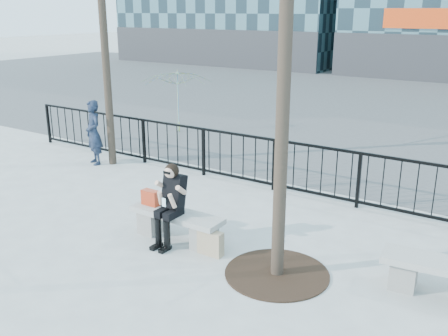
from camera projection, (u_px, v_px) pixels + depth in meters
The scene contains 10 objects.
ground at pixel (177, 240), 8.23m from camera, with size 120.00×120.00×0.00m, color #999A95.
street_surface at pixel (408, 103), 20.18m from camera, with size 60.00×23.00×0.01m, color #474747.
railing at pixel (266, 163), 10.45m from camera, with size 14.00×0.06×1.10m.
tree_grate at pixel (277, 273), 7.15m from camera, with size 1.50×1.50×0.02m, color black.
bench_main at pixel (177, 223), 8.14m from camera, with size 1.65×0.46×0.49m.
seated_woman at pixel (170, 205), 7.90m from camera, with size 0.50×0.64×1.34m.
handbag at pixel (151, 198), 8.35m from camera, with size 0.31×0.15×0.26m, color #B83216.
shopping_bag at pixel (211, 243), 7.68m from camera, with size 0.41×0.15×0.39m, color tan.
standing_man at pixel (94, 133), 12.06m from camera, with size 0.57×0.38×1.57m, color black.
vendor_umbrella at pixel (177, 101), 15.17m from camera, with size 2.09×2.14×1.92m, color yellow.
Camera 1 is at (4.75, -5.83, 3.62)m, focal length 40.00 mm.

